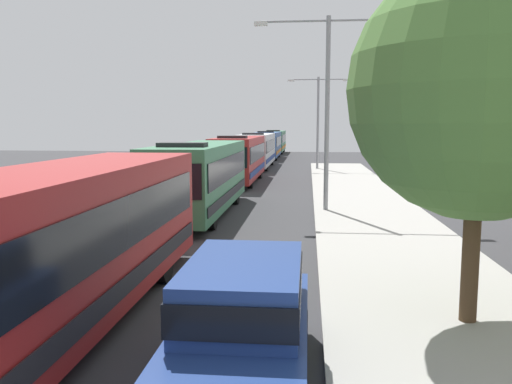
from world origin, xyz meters
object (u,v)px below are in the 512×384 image
object	(u,v)px
bus_middle	(239,157)
roadside_tree	(479,90)
bus_fourth_in_line	(257,149)
white_suv	(243,321)
bus_rear	(268,144)
streetlamp_mid	(327,92)
bus_lead	(55,244)
bus_second_in_line	(201,175)
streetlamp_far	(318,113)
bus_tail_end	(275,141)

from	to	relation	value
bus_middle	roadside_tree	size ratio (longest dim) A/B	1.59
bus_fourth_in_line	white_suv	xyz separation A→B (m)	(3.70, -40.58, -0.66)
bus_middle	bus_rear	distance (m)	25.47
bus_rear	streetlamp_mid	size ratio (longest dim) A/B	1.29
bus_lead	bus_second_in_line	world-z (taller)	same
bus_fourth_in_line	roadside_tree	size ratio (longest dim) A/B	1.81
bus_fourth_in_line	bus_rear	world-z (taller)	same
white_suv	streetlamp_far	size ratio (longest dim) A/B	0.63
bus_fourth_in_line	white_suv	distance (m)	40.76
bus_lead	white_suv	world-z (taller)	bus_lead
bus_rear	streetlamp_mid	distance (m)	38.02
bus_middle	streetlamp_far	xyz separation A→B (m)	(5.40, 10.42, 3.19)
roadside_tree	streetlamp_far	bearing A→B (deg)	93.64
bus_second_in_line	roadside_tree	size ratio (longest dim) A/B	1.62
bus_rear	streetlamp_mid	bearing A→B (deg)	-81.80
bus_rear	roadside_tree	xyz separation A→B (m)	(7.66, -50.66, 2.79)
bus_middle	bus_rear	xyz separation A→B (m)	(0.00, 25.47, 0.00)
streetlamp_mid	roadside_tree	bearing A→B (deg)	-80.27
bus_fourth_in_line	streetlamp_mid	world-z (taller)	streetlamp_mid
bus_second_in_line	bus_middle	world-z (taller)	same
streetlamp_mid	streetlamp_far	bearing A→B (deg)	90.00
streetlamp_far	bus_fourth_in_line	bearing A→B (deg)	157.67
bus_fourth_in_line	bus_middle	bearing A→B (deg)	-90.00
bus_second_in_line	streetlamp_mid	xyz separation A→B (m)	(5.40, 0.88, 3.56)
bus_second_in_line	streetlamp_far	size ratio (longest dim) A/B	1.41
bus_tail_end	roadside_tree	distance (m)	63.95
bus_rear	white_suv	size ratio (longest dim) A/B	2.18
streetlamp_far	bus_second_in_line	bearing A→B (deg)	-103.05
bus_fourth_in_line	bus_tail_end	distance (m)	25.61
bus_second_in_line	streetlamp_mid	bearing A→B (deg)	9.29
bus_middle	streetlamp_far	world-z (taller)	streetlamp_far
white_suv	bus_second_in_line	bearing A→B (deg)	103.79
bus_middle	bus_fourth_in_line	world-z (taller)	same
bus_middle	bus_tail_end	xyz separation A→B (m)	(0.00, 38.24, 0.00)
bus_second_in_line	white_suv	size ratio (longest dim) A/B	2.22
roadside_tree	white_suv	bearing A→B (deg)	-145.19
bus_lead	roadside_tree	xyz separation A→B (m)	(7.66, 0.96, 2.78)
roadside_tree	bus_middle	bearing A→B (deg)	106.92
bus_rear	bus_tail_end	distance (m)	12.78
bus_second_in_line	bus_tail_end	world-z (taller)	same
bus_rear	white_suv	distance (m)	53.55
streetlamp_far	bus_lead	bearing A→B (deg)	-98.40
streetlamp_far	roadside_tree	bearing A→B (deg)	-86.36
bus_lead	bus_fourth_in_line	xyz separation A→B (m)	(0.00, 38.79, 0.00)
bus_rear	white_suv	xyz separation A→B (m)	(3.70, -53.41, -0.66)
bus_lead	streetlamp_mid	distance (m)	15.57
bus_tail_end	streetlamp_mid	size ratio (longest dim) A/B	1.41
bus_lead	white_suv	size ratio (longest dim) A/B	2.43
bus_tail_end	streetlamp_mid	world-z (taller)	streetlamp_mid
bus_middle	bus_fourth_in_line	size ratio (longest dim) A/B	0.88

